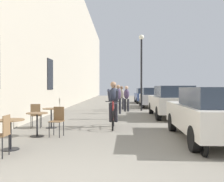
{
  "coord_description": "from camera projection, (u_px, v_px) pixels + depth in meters",
  "views": [
    {
      "loc": [
        0.56,
        -3.59,
        1.47
      ],
      "look_at": [
        0.13,
        15.72,
        1.23
      ],
      "focal_mm": 39.74,
      "sensor_mm": 36.0,
      "label": 1
    }
  ],
  "objects": [
    {
      "name": "pedestrian_far",
      "position": [
        127.0,
        97.0,
        15.52
      ],
      "size": [
        0.37,
        0.29,
        1.6
      ],
      "color": "#26262D",
      "rests_on": "ground_plane"
    },
    {
      "name": "cafe_table_near",
      "position": [
        10.0,
        128.0,
        5.88
      ],
      "size": [
        0.64,
        0.64,
        0.72
      ],
      "color": "black",
      "rests_on": "ground_plane"
    },
    {
      "name": "cafe_chair_far_toward_street",
      "position": [
        36.0,
        114.0,
        9.04
      ],
      "size": [
        0.44,
        0.44,
        0.89
      ],
      "color": "black",
      "rests_on": "ground_plane"
    },
    {
      "name": "parked_car_fourth",
      "position": [
        144.0,
        95.0,
        24.09
      ],
      "size": [
        1.72,
        4.05,
        1.44
      ],
      "color": "#384C84",
      "rests_on": "ground_plane"
    },
    {
      "name": "cyclist_on_bicycle",
      "position": [
        113.0,
        106.0,
        9.2
      ],
      "size": [
        0.52,
        1.76,
        1.74
      ],
      "color": "black",
      "rests_on": "ground_plane"
    },
    {
      "name": "pedestrian_near",
      "position": [
        114.0,
        100.0,
        11.59
      ],
      "size": [
        0.34,
        0.24,
        1.64
      ],
      "color": "#26262D",
      "rests_on": "ground_plane"
    },
    {
      "name": "building_facade_left",
      "position": [
        61.0,
        29.0,
        17.62
      ],
      "size": [
        0.54,
        68.0,
        11.41
      ],
      "color": "#B7AD99",
      "rests_on": "ground_plane"
    },
    {
      "name": "parked_car_third",
      "position": [
        152.0,
        97.0,
        18.83
      ],
      "size": [
        1.9,
        4.24,
        1.49
      ],
      "color": "#B7B7BC",
      "rests_on": "ground_plane"
    },
    {
      "name": "pedestrian_mid",
      "position": [
        118.0,
        97.0,
        14.1
      ],
      "size": [
        0.35,
        0.26,
        1.65
      ],
      "color": "#26262D",
      "rests_on": "ground_plane"
    },
    {
      "name": "street_lamp",
      "position": [
        141.0,
        63.0,
        15.94
      ],
      "size": [
        0.32,
        0.32,
        4.9
      ],
      "color": "black",
      "rests_on": "ground_plane"
    },
    {
      "name": "parked_car_second",
      "position": [
        171.0,
        101.0,
        12.44
      ],
      "size": [
        1.95,
        4.45,
        1.57
      ],
      "color": "beige",
      "rests_on": "ground_plane"
    },
    {
      "name": "cafe_table_far",
      "position": [
        51.0,
        114.0,
        9.1
      ],
      "size": [
        0.64,
        0.64,
        0.72
      ],
      "color": "black",
      "rests_on": "ground_plane"
    },
    {
      "name": "pedestrian_furthest",
      "position": [
        122.0,
        96.0,
        16.93
      ],
      "size": [
        0.38,
        0.29,
        1.6
      ],
      "color": "#26262D",
      "rests_on": "ground_plane"
    },
    {
      "name": "parked_car_nearest",
      "position": [
        211.0,
        113.0,
        6.9
      ],
      "size": [
        1.89,
        4.24,
        1.49
      ],
      "color": "beige",
      "rests_on": "ground_plane"
    },
    {
      "name": "cafe_chair_mid_toward_street",
      "position": [
        58.0,
        119.0,
        7.55
      ],
      "size": [
        0.44,
        0.44,
        0.89
      ],
      "color": "black",
      "rests_on": "ground_plane"
    },
    {
      "name": "cafe_table_mid",
      "position": [
        37.0,
        119.0,
        7.49
      ],
      "size": [
        0.64,
        0.64,
        0.72
      ],
      "color": "black",
      "rests_on": "ground_plane"
    },
    {
      "name": "parked_motorcycle",
      "position": [
        198.0,
        131.0,
        6.08
      ],
      "size": [
        0.62,
        2.14,
        0.92
      ],
      "color": "black",
      "rests_on": "ground_plane"
    },
    {
      "name": "cafe_chair_near_toward_wall",
      "position": [
        2.0,
        133.0,
        5.28
      ],
      "size": [
        0.38,
        0.38,
        0.89
      ],
      "color": "black",
      "rests_on": "ground_plane"
    }
  ]
}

